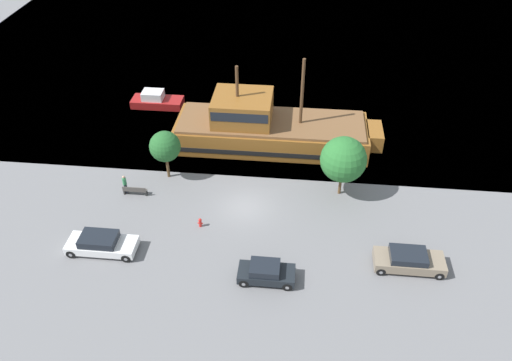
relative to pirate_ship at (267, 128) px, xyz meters
name	(u,v)px	position (x,y,z in m)	size (l,w,h in m)	color
ground_plane	(245,207)	(-0.97, -9.34, -1.71)	(160.00, 160.00, 0.00)	slate
water_surface	(280,15)	(-0.97, 34.66, -1.71)	(80.00, 80.00, 0.00)	teal
pirate_ship	(267,128)	(0.00, 0.00, 0.00)	(18.95, 5.93, 8.68)	brown
moored_boat_dockside	(156,100)	(-12.21, 5.99, -1.09)	(5.33, 2.12, 1.67)	maroon
parked_car_curb_front	(409,260)	(11.06, -14.57, -1.00)	(4.82, 2.01, 1.42)	#7F705B
parked_car_curb_mid	(101,243)	(-10.68, -15.15, -0.99)	(4.99, 2.01, 1.43)	white
parked_car_curb_rear	(266,272)	(1.32, -16.66, -1.01)	(3.86, 1.80, 1.40)	black
fire_hydrant	(200,222)	(-4.11, -11.90, -1.30)	(0.42, 0.25, 0.76)	red
bench_promenade_east	(135,190)	(-10.18, -8.69, -1.26)	(1.94, 0.45, 0.85)	#4C4742
pedestrian_walking_near	(125,184)	(-11.02, -8.46, -0.85)	(0.32, 0.32, 1.70)	#232838
tree_row_east	(165,147)	(-8.02, -5.98, 1.39)	(2.60, 2.60, 4.42)	brown
tree_row_mideast	(343,160)	(6.57, -6.79, 1.70)	(3.70, 3.70, 5.26)	brown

